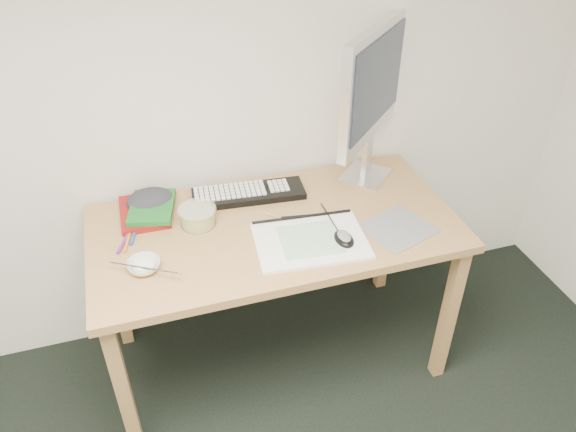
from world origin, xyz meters
name	(u,v)px	position (x,y,z in m)	size (l,w,h in m)	color
desk	(275,241)	(0.26, 1.43, 0.67)	(1.40, 0.70, 0.75)	#A77C4C
mousepad	(398,228)	(0.69, 1.27, 0.75)	(0.24, 0.22, 0.00)	slate
sketchpad	(310,241)	(0.35, 1.29, 0.76)	(0.40, 0.29, 0.01)	white
keyboard	(249,194)	(0.21, 1.65, 0.76)	(0.46, 0.15, 0.03)	black
monitor	(374,87)	(0.73, 1.65, 1.16)	(0.43, 0.42, 0.65)	silver
mouse	(344,236)	(0.47, 1.25, 0.78)	(0.07, 0.11, 0.04)	black
rice_bowl	(144,266)	(-0.25, 1.31, 0.77)	(0.11, 0.11, 0.04)	white
chopsticks	(145,268)	(-0.24, 1.28, 0.79)	(0.02, 0.02, 0.25)	silver
fruit_tub	(198,216)	(-0.02, 1.52, 0.79)	(0.15, 0.15, 0.07)	#F1CC55
book_red	(144,212)	(-0.21, 1.64, 0.76)	(0.18, 0.24, 0.02)	maroon
book_green	(152,207)	(-0.18, 1.64, 0.78)	(0.17, 0.23, 0.02)	#186120
cloth_lump	(150,200)	(-0.18, 1.69, 0.78)	(0.16, 0.13, 0.06)	#25282D
pencil_pink	(271,224)	(0.24, 1.43, 0.75)	(0.01, 0.01, 0.18)	#E47286
pencil_tan	(284,220)	(0.30, 1.44, 0.75)	(0.01, 0.01, 0.19)	tan
pencil_black	(305,215)	(0.38, 1.45, 0.75)	(0.01, 0.01, 0.19)	black
marker_blue	(135,233)	(-0.26, 1.53, 0.76)	(0.01, 0.01, 0.14)	#1E47A6
marker_orange	(128,240)	(-0.29, 1.49, 0.76)	(0.01, 0.01, 0.14)	orange
marker_purple	(124,241)	(-0.30, 1.49, 0.76)	(0.01, 0.01, 0.13)	#602484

